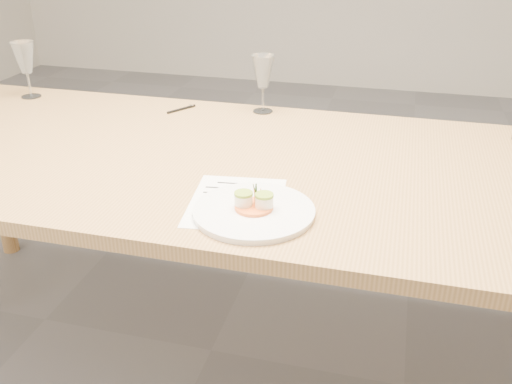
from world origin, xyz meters
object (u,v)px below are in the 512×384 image
(recipe_sheet, at_px, (236,202))
(ballpoint_pen, at_px, (182,109))
(wine_glass_0, at_px, (25,59))
(dinner_plate, at_px, (254,210))
(wine_glass_1, at_px, (263,73))
(dining_table, at_px, (203,175))

(recipe_sheet, height_order, ballpoint_pen, ballpoint_pen)
(ballpoint_pen, distance_m, wine_glass_0, 0.64)
(dinner_plate, bearing_deg, recipe_sheet, 139.64)
(recipe_sheet, bearing_deg, wine_glass_0, 140.07)
(ballpoint_pen, bearing_deg, wine_glass_0, 121.11)
(wine_glass_0, xyz_separation_m, wine_glass_1, (0.91, 0.05, -0.01))
(dining_table, distance_m, recipe_sheet, 0.33)
(wine_glass_0, relative_size, wine_glass_1, 1.04)
(dinner_plate, bearing_deg, wine_glass_1, 102.51)
(recipe_sheet, bearing_deg, dining_table, 116.94)
(dining_table, distance_m, dinner_plate, 0.41)
(dining_table, height_order, ballpoint_pen, ballpoint_pen)
(recipe_sheet, distance_m, wine_glass_1, 0.72)
(dining_table, height_order, dinner_plate, dinner_plate)
(dinner_plate, xyz_separation_m, wine_glass_1, (-0.17, 0.75, 0.13))
(recipe_sheet, relative_size, wine_glass_0, 1.49)
(dinner_plate, height_order, wine_glass_0, wine_glass_0)
(dinner_plate, relative_size, ballpoint_pen, 2.64)
(dinner_plate, height_order, wine_glass_1, wine_glass_1)
(recipe_sheet, distance_m, ballpoint_pen, 0.76)
(recipe_sheet, relative_size, ballpoint_pen, 2.86)
(ballpoint_pen, bearing_deg, dining_table, -118.95)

